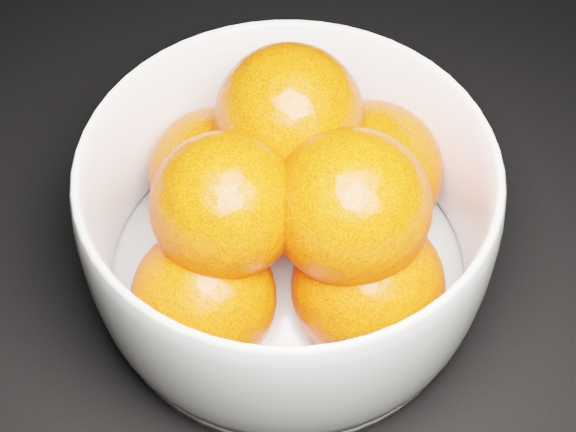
% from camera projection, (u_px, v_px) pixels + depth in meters
% --- Properties ---
extents(bowl, '(0.25, 0.25, 0.12)m').
position_uv_depth(bowl, '(288.00, 222.00, 0.49)').
color(bowl, white).
rests_on(bowl, ground).
extents(orange_pile, '(0.21, 0.22, 0.14)m').
position_uv_depth(orange_pile, '(296.00, 205.00, 0.47)').
color(orange_pile, '#E83903').
rests_on(orange_pile, bowl).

